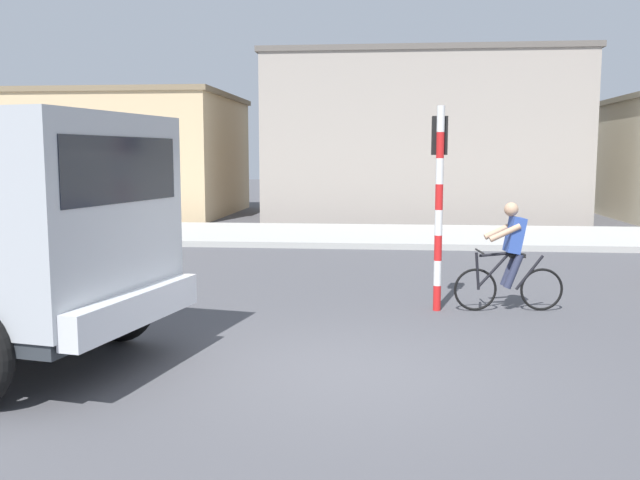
% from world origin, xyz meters
% --- Properties ---
extents(ground_plane, '(120.00, 120.00, 0.00)m').
position_xyz_m(ground_plane, '(0.00, 0.00, 0.00)').
color(ground_plane, '#4C4C51').
extents(sidewalk_far, '(80.00, 5.00, 0.16)m').
position_xyz_m(sidewalk_far, '(0.00, 12.71, 0.08)').
color(sidewalk_far, '#ADADA8').
rests_on(sidewalk_far, ground).
extents(cyclist, '(1.72, 0.52, 1.72)m').
position_xyz_m(cyclist, '(2.43, 3.36, 0.86)').
color(cyclist, black).
rests_on(cyclist, ground).
extents(traffic_light_pole, '(0.24, 0.43, 3.20)m').
position_xyz_m(traffic_light_pole, '(1.30, 3.35, 2.07)').
color(traffic_light_pole, red).
rests_on(traffic_light_pole, ground).
extents(building_corner_left, '(12.14, 7.96, 4.88)m').
position_xyz_m(building_corner_left, '(-11.89, 20.14, 2.45)').
color(building_corner_left, '#D1B284').
rests_on(building_corner_left, ground).
extents(building_mid_block, '(11.89, 6.47, 6.24)m').
position_xyz_m(building_mid_block, '(1.75, 19.96, 3.12)').
color(building_mid_block, '#9E9389').
rests_on(building_mid_block, ground).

